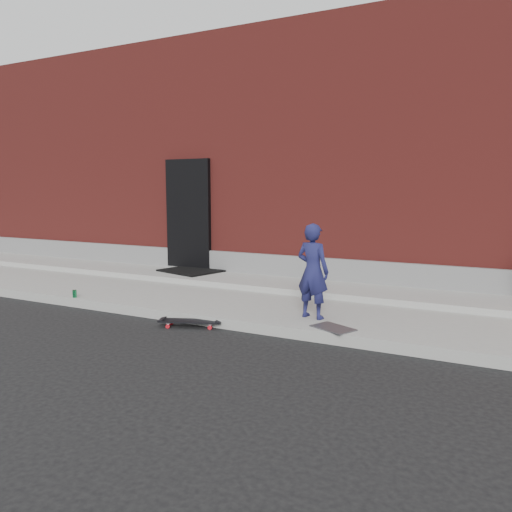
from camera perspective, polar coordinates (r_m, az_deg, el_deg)
The scene contains 9 objects.
ground at distance 6.92m, azimuth -3.66°, elevation -8.35°, with size 80.00×80.00×0.00m, color black.
sidewalk at distance 8.18m, azimuth 1.71°, elevation -5.28°, with size 20.00×3.00×0.15m, color gray.
apron at distance 8.96m, azimuth 4.17°, elevation -3.35°, with size 20.00×1.20×0.10m, color gray.
building at distance 13.17m, azimuth 12.17°, elevation 10.03°, with size 20.00×8.10×5.00m.
child at distance 6.82m, azimuth 6.50°, elevation -1.72°, with size 0.47×0.31×1.30m, color #1A1B4A.
skateboard at distance 7.05m, azimuth -7.52°, elevation -7.44°, with size 0.87×0.51×0.10m.
soda_can at distance 8.68m, azimuth -20.02°, elevation -4.08°, with size 0.07×0.07×0.12m, color #1C8D4B.
doormat at distance 10.21m, azimuth -7.46°, elevation -1.67°, with size 1.12×0.91×0.03m, color black.
utility_plate at distance 6.46m, azimuth 8.80°, elevation -8.13°, with size 0.52×0.33×0.02m, color #515156.
Camera 1 is at (3.40, -5.72, 1.90)m, focal length 35.00 mm.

